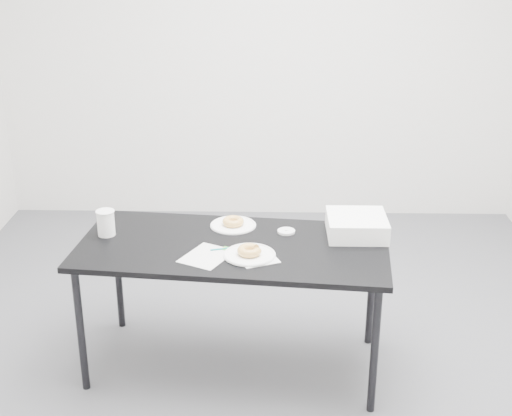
{
  "coord_description": "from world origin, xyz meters",
  "views": [
    {
      "loc": [
        0.09,
        -3.4,
        2.21
      ],
      "look_at": [
        0.01,
        0.02,
        0.83
      ],
      "focal_mm": 50.0,
      "sensor_mm": 36.0,
      "label": 1
    }
  ],
  "objects_px": {
    "scorecard": "(207,256)",
    "bakery_box": "(357,225)",
    "plate_near": "(249,255)",
    "plate_far": "(233,225)",
    "donut_far": "(233,221)",
    "donut_near": "(249,250)",
    "coffee_cup": "(106,223)",
    "table": "(233,254)",
    "pen": "(222,249)"
  },
  "relations": [
    {
      "from": "table",
      "to": "donut_near",
      "type": "height_order",
      "value": "donut_near"
    },
    {
      "from": "bakery_box",
      "to": "table",
      "type": "bearing_deg",
      "value": -167.7
    },
    {
      "from": "table",
      "to": "coffee_cup",
      "type": "height_order",
      "value": "coffee_cup"
    },
    {
      "from": "donut_near",
      "to": "bakery_box",
      "type": "height_order",
      "value": "bakery_box"
    },
    {
      "from": "plate_near",
      "to": "coffee_cup",
      "type": "xyz_separation_m",
      "value": [
        -0.75,
        0.23,
        0.06
      ]
    },
    {
      "from": "bakery_box",
      "to": "donut_far",
      "type": "bearing_deg",
      "value": 171.49
    },
    {
      "from": "bakery_box",
      "to": "pen",
      "type": "bearing_deg",
      "value": -163.48
    },
    {
      "from": "plate_near",
      "to": "scorecard",
      "type": "bearing_deg",
      "value": -178.26
    },
    {
      "from": "donut_near",
      "to": "pen",
      "type": "bearing_deg",
      "value": 154.16
    },
    {
      "from": "plate_near",
      "to": "plate_far",
      "type": "height_order",
      "value": "plate_near"
    },
    {
      "from": "scorecard",
      "to": "coffee_cup",
      "type": "bearing_deg",
      "value": -176.9
    },
    {
      "from": "table",
      "to": "plate_near",
      "type": "relative_size",
      "value": 6.37
    },
    {
      "from": "pen",
      "to": "scorecard",
      "type": "bearing_deg",
      "value": -148.59
    },
    {
      "from": "donut_near",
      "to": "coffee_cup",
      "type": "height_order",
      "value": "coffee_cup"
    },
    {
      "from": "plate_near",
      "to": "donut_far",
      "type": "relative_size",
      "value": 2.22
    },
    {
      "from": "plate_near",
      "to": "donut_far",
      "type": "height_order",
      "value": "donut_far"
    },
    {
      "from": "scorecard",
      "to": "plate_near",
      "type": "distance_m",
      "value": 0.21
    },
    {
      "from": "plate_near",
      "to": "plate_far",
      "type": "relative_size",
      "value": 1.04
    },
    {
      "from": "plate_near",
      "to": "donut_near",
      "type": "xyz_separation_m",
      "value": [
        0.0,
        0.0,
        0.02
      ]
    },
    {
      "from": "plate_far",
      "to": "donut_far",
      "type": "height_order",
      "value": "donut_far"
    },
    {
      "from": "donut_far",
      "to": "donut_near",
      "type": "bearing_deg",
      "value": -74.98
    },
    {
      "from": "plate_near",
      "to": "coffee_cup",
      "type": "bearing_deg",
      "value": 162.53
    },
    {
      "from": "donut_near",
      "to": "bakery_box",
      "type": "distance_m",
      "value": 0.61
    },
    {
      "from": "plate_far",
      "to": "donut_far",
      "type": "relative_size",
      "value": 2.13
    },
    {
      "from": "table",
      "to": "coffee_cup",
      "type": "bearing_deg",
      "value": 177.03
    },
    {
      "from": "table",
      "to": "donut_far",
      "type": "relative_size",
      "value": 14.15
    },
    {
      "from": "scorecard",
      "to": "bakery_box",
      "type": "distance_m",
      "value": 0.8
    },
    {
      "from": "scorecard",
      "to": "plate_far",
      "type": "height_order",
      "value": "plate_far"
    },
    {
      "from": "plate_far",
      "to": "bakery_box",
      "type": "distance_m",
      "value": 0.65
    },
    {
      "from": "plate_far",
      "to": "donut_far",
      "type": "distance_m",
      "value": 0.02
    },
    {
      "from": "table",
      "to": "bakery_box",
      "type": "relative_size",
      "value": 5.36
    },
    {
      "from": "plate_near",
      "to": "donut_far",
      "type": "bearing_deg",
      "value": 105.02
    },
    {
      "from": "pen",
      "to": "donut_far",
      "type": "xyz_separation_m",
      "value": [
        0.04,
        0.3,
        0.02
      ]
    },
    {
      "from": "scorecard",
      "to": "donut_near",
      "type": "relative_size",
      "value": 2.08
    },
    {
      "from": "donut_near",
      "to": "scorecard",
      "type": "bearing_deg",
      "value": -178.26
    },
    {
      "from": "pen",
      "to": "plate_near",
      "type": "bearing_deg",
      "value": -41.66
    },
    {
      "from": "table",
      "to": "plate_far",
      "type": "xyz_separation_m",
      "value": [
        -0.01,
        0.23,
        0.06
      ]
    },
    {
      "from": "scorecard",
      "to": "donut_near",
      "type": "height_order",
      "value": "donut_near"
    },
    {
      "from": "plate_near",
      "to": "plate_far",
      "type": "bearing_deg",
      "value": 105.02
    },
    {
      "from": "coffee_cup",
      "to": "bakery_box",
      "type": "distance_m",
      "value": 1.29
    },
    {
      "from": "pen",
      "to": "donut_near",
      "type": "relative_size",
      "value": 0.97
    },
    {
      "from": "plate_far",
      "to": "donut_far",
      "type": "bearing_deg",
      "value": 0.0
    },
    {
      "from": "pen",
      "to": "donut_far",
      "type": "distance_m",
      "value": 0.3
    },
    {
      "from": "scorecard",
      "to": "bakery_box",
      "type": "relative_size",
      "value": 0.82
    },
    {
      "from": "table",
      "to": "scorecard",
      "type": "bearing_deg",
      "value": -124.85
    },
    {
      "from": "pen",
      "to": "table",
      "type": "bearing_deg",
      "value": 35.88
    },
    {
      "from": "pen",
      "to": "donut_near",
      "type": "height_order",
      "value": "donut_near"
    },
    {
      "from": "table",
      "to": "plate_far",
      "type": "distance_m",
      "value": 0.24
    },
    {
      "from": "donut_far",
      "to": "pen",
      "type": "bearing_deg",
      "value": -97.68
    },
    {
      "from": "plate_near",
      "to": "coffee_cup",
      "type": "distance_m",
      "value": 0.78
    }
  ]
}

